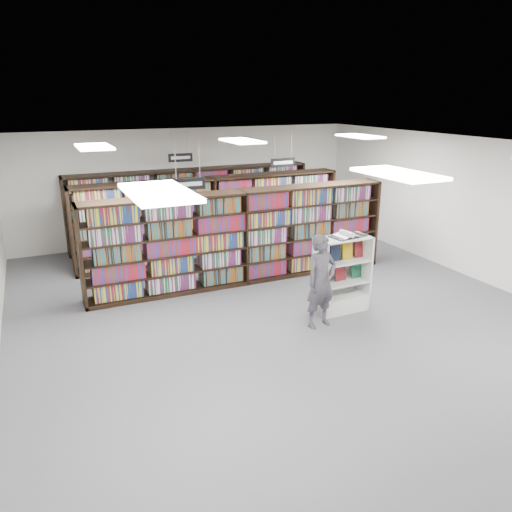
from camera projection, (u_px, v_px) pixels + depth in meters
name	position (u px, v px, depth m)	size (l,w,h in m)	color
floor	(283.00, 314.00, 9.74)	(12.00, 12.00, 0.00)	#535359
ceiling	(286.00, 148.00, 8.75)	(10.00, 12.00, 0.10)	white
wall_back	(189.00, 185.00, 14.45)	(10.00, 0.10, 3.20)	white
wall_right	(482.00, 211.00, 11.20)	(0.10, 12.00, 3.20)	white
bookshelf_row_near	(243.00, 237.00, 11.15)	(7.00, 0.60, 2.10)	black
bookshelf_row_mid	(213.00, 218.00, 12.88)	(7.00, 0.60, 2.10)	black
bookshelf_row_far	(193.00, 205.00, 14.36)	(7.00, 0.60, 2.10)	black
aisle_sign_left	(188.00, 183.00, 9.24)	(0.65, 0.02, 0.80)	#B2B2B7
aisle_sign_right	(283.00, 162.00, 12.14)	(0.65, 0.02, 0.80)	#B2B2B7
aisle_sign_center	(180.00, 157.00, 13.10)	(0.65, 0.02, 0.80)	#B2B2B7
troffer_front_left	(159.00, 193.00, 4.99)	(0.60, 1.20, 0.04)	white
troffer_front_center	(398.00, 174.00, 6.16)	(0.60, 1.20, 0.04)	white
troffer_back_left	(94.00, 147.00, 9.32)	(0.60, 1.20, 0.04)	white
troffer_back_center	(242.00, 141.00, 10.50)	(0.60, 1.20, 0.04)	white
troffer_back_right	(360.00, 136.00, 11.67)	(0.60, 1.20, 0.04)	white
endcap_display	(340.00, 286.00, 9.84)	(1.09, 0.57, 1.51)	silver
open_book	(347.00, 235.00, 9.52)	(0.73, 0.49, 0.13)	black
shopper	(321.00, 281.00, 9.02)	(0.64, 0.42, 1.74)	#4F4853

